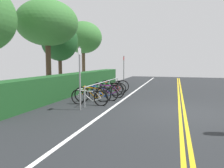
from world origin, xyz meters
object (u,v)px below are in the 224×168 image
at_px(bicycle_2, 102,93).
at_px(bicycle_5, 113,88).
at_px(bicycle_1, 93,94).
at_px(bike_rack, 104,85).
at_px(tree_far_right, 60,41).
at_px(sign_post_far, 124,69).
at_px(bicycle_0, 89,97).
at_px(sign_post_near, 80,73).
at_px(tree_mid, 47,23).
at_px(bicycle_4, 107,89).
at_px(bicycle_6, 114,86).
at_px(tree_extra, 83,38).
at_px(bicycle_3, 107,91).

bearing_deg(bicycle_2, bicycle_5, 1.57).
bearing_deg(bicycle_1, bike_rack, -5.70).
relative_size(bicycle_1, tree_far_right, 0.37).
bearing_deg(sign_post_far, bicycle_0, 178.12).
relative_size(sign_post_near, sign_post_far, 1.08).
bearing_deg(tree_mid, sign_post_near, -132.86).
xyz_separation_m(bicycle_0, bicycle_5, (3.39, -0.07, -0.00)).
bearing_deg(bicycle_4, bicycle_2, -173.54).
xyz_separation_m(bicycle_6, tree_extra, (5.11, 4.23, 3.54)).
relative_size(bicycle_4, bicycle_6, 0.98).
bearing_deg(bicycle_0, tree_extra, 24.75).
relative_size(sign_post_near, tree_mid, 0.47).
xyz_separation_m(bicycle_4, bicycle_6, (1.38, -0.02, -0.00)).
bearing_deg(bicycle_5, bicycle_2, -178.43).
relative_size(bicycle_2, bicycle_3, 0.96).
height_order(bicycle_1, bicycle_5, bicycle_1).
xyz_separation_m(bicycle_2, sign_post_far, (4.44, -0.06, 1.03)).
xyz_separation_m(bicycle_0, tree_far_right, (4.69, 4.00, 2.90)).
bearing_deg(bike_rack, bicycle_0, 179.35).
xyz_separation_m(bike_rack, tree_extra, (7.21, 4.28, 3.27)).
relative_size(bicycle_5, tree_mid, 0.32).
relative_size(bicycle_2, sign_post_far, 0.76).
bearing_deg(sign_post_near, sign_post_far, -1.26).
bearing_deg(bicycle_4, bicycle_1, 178.03).
xyz_separation_m(bicycle_6, sign_post_near, (-5.15, -0.06, 1.08)).
xyz_separation_m(bicycle_5, bicycle_6, (0.73, 0.09, 0.04)).
bearing_deg(tree_mid, tree_extra, 8.44).
relative_size(bicycle_5, sign_post_near, 0.68).
relative_size(bike_rack, sign_post_near, 2.16).
distance_m(bicycle_6, tree_extra, 7.52).
bearing_deg(bicycle_5, bicycle_0, 178.85).
bearing_deg(tree_far_right, bicycle_5, -107.78).
bearing_deg(bicycle_0, sign_post_far, -1.88).
bearing_deg(sign_post_far, sign_post_near, 178.74).
xyz_separation_m(bicycle_6, tree_mid, (-2.17, 3.15, 3.54)).
height_order(bike_rack, sign_post_far, sign_post_far).
bearing_deg(tree_far_right, sign_post_far, -76.14).
height_order(bicycle_0, tree_mid, tree_mid).
bearing_deg(bicycle_1, sign_post_near, -175.13).
height_order(bike_rack, bicycle_1, bike_rack).
height_order(bicycle_0, bicycle_1, bicycle_1).
distance_m(bicycle_4, sign_post_near, 3.93).
relative_size(bicycle_1, bicycle_5, 1.05).
bearing_deg(bicycle_6, bicycle_4, 179.34).
height_order(bike_rack, tree_far_right, tree_far_right).
relative_size(sign_post_far, tree_far_right, 0.49).
distance_m(bicycle_3, bicycle_4, 0.71).
bearing_deg(bike_rack, bicycle_1, 174.30).
bearing_deg(bicycle_4, bicycle_5, -9.33).
distance_m(bicycle_0, bicycle_5, 3.39).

